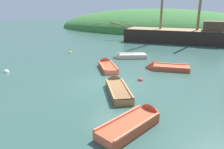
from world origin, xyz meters
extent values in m
plane|color=#33564C|center=(0.00, 0.00, 0.00)|extent=(120.00, 120.00, 0.00)
ellipsoid|color=#387033|center=(-6.11, 34.31, 0.00)|extent=(42.58, 26.08, 8.03)
cube|color=black|center=(1.19, 17.50, 0.41)|extent=(13.60, 4.81, 2.42)
cube|color=#997A51|center=(1.19, 17.50, 1.57)|extent=(13.04, 4.46, 0.10)
cylinder|color=olive|center=(-6.68, 16.99, 1.92)|extent=(2.96, 0.39, 0.97)
cube|color=#4C3828|center=(4.93, 17.74, 2.17)|extent=(2.37, 2.90, 1.10)
cube|color=#C64C2D|center=(2.67, -4.09, 0.11)|extent=(1.75, 2.77, 0.46)
cone|color=#C64C2D|center=(3.18, -2.55, 0.11)|extent=(1.09, 0.92, 0.93)
cube|color=#FF6E48|center=(2.27, -5.27, 0.18)|extent=(0.87, 0.39, 0.32)
cube|color=#FF6E48|center=(2.81, -3.66, 0.28)|extent=(0.91, 0.46, 0.05)
cube|color=#FF6E48|center=(2.52, -4.52, 0.28)|extent=(0.91, 0.46, 0.05)
cube|color=#FF6E48|center=(3.09, -4.23, 0.37)|extent=(0.88, 2.43, 0.07)
cube|color=#FF6E48|center=(2.24, -3.94, 0.37)|extent=(0.88, 2.43, 0.07)
cube|color=beige|center=(-1.16, 6.93, 0.09)|extent=(2.59, 2.06, 0.42)
cone|color=beige|center=(-2.47, 6.21, 0.09)|extent=(1.01, 1.17, 0.99)
cube|color=white|center=(-0.16, 7.48, 0.16)|extent=(0.56, 0.88, 0.30)
cube|color=white|center=(-1.53, 6.73, 0.24)|extent=(0.62, 0.93, 0.05)
cube|color=white|center=(-0.79, 7.13, 0.24)|extent=(0.62, 0.93, 0.05)
cube|color=white|center=(-1.39, 7.35, 0.33)|extent=(2.09, 1.19, 0.07)
cube|color=white|center=(-0.93, 6.51, 0.33)|extent=(2.09, 1.19, 0.07)
cube|color=brown|center=(0.98, -1.15, 0.10)|extent=(2.39, 2.90, 0.44)
cone|color=brown|center=(-0.02, 0.33, 0.10)|extent=(1.14, 1.09, 0.90)
cube|color=#AE7B4F|center=(1.76, -2.29, 0.16)|extent=(0.77, 0.58, 0.31)
cube|color=#AE7B4F|center=(0.70, -0.74, 0.26)|extent=(0.82, 0.64, 0.05)
cube|color=#AE7B4F|center=(1.27, -1.56, 0.26)|extent=(0.82, 0.64, 0.05)
cube|color=#AE7B4F|center=(1.34, -0.91, 0.35)|extent=(1.64, 2.37, 0.07)
cube|color=#AE7B4F|center=(0.62, -1.39, 0.35)|extent=(1.64, 2.37, 0.07)
cube|color=#C64C2D|center=(2.61, 4.58, 0.08)|extent=(2.65, 1.63, 0.40)
cone|color=#C64C2D|center=(1.09, 4.28, 0.08)|extent=(0.83, 1.22, 1.12)
cube|color=#FF6E48|center=(3.78, 4.80, 0.14)|extent=(0.32, 1.06, 0.28)
cube|color=#FF6E48|center=(2.19, 4.49, 0.22)|extent=(0.38, 1.10, 0.05)
cube|color=#FF6E48|center=(3.04, 4.66, 0.22)|extent=(0.38, 1.10, 0.05)
cube|color=#FF6E48|center=(2.51, 5.11, 0.31)|extent=(2.40, 0.54, 0.07)
cube|color=#FF6E48|center=(2.72, 4.04, 0.31)|extent=(2.40, 0.54, 0.07)
cube|color=#C64C2D|center=(-1.52, 2.70, 0.09)|extent=(2.35, 2.66, 0.41)
cone|color=#C64C2D|center=(-2.49, 3.99, 0.09)|extent=(1.15, 1.09, 0.95)
cube|color=#FF6E48|center=(-0.77, 1.71, 0.15)|extent=(0.79, 0.64, 0.29)
cube|color=#FF6E48|center=(-1.79, 3.06, 0.23)|extent=(0.84, 0.70, 0.05)
cube|color=#FF6E48|center=(-1.25, 2.34, 0.23)|extent=(0.84, 0.70, 0.05)
cube|color=#FF6E48|center=(-1.15, 2.98, 0.32)|extent=(1.59, 2.06, 0.07)
cube|color=#FF6E48|center=(-1.89, 2.42, 0.32)|extent=(1.59, 2.06, 0.07)
sphere|color=red|center=(1.34, 1.37, 0.00)|extent=(0.31, 0.31, 0.31)
sphere|color=white|center=(-7.56, -0.90, 0.00)|extent=(0.38, 0.38, 0.38)
sphere|color=yellow|center=(-7.50, 6.41, 0.00)|extent=(0.31, 0.31, 0.31)
camera|label=1|loc=(5.00, -10.46, 4.28)|focal=34.11mm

